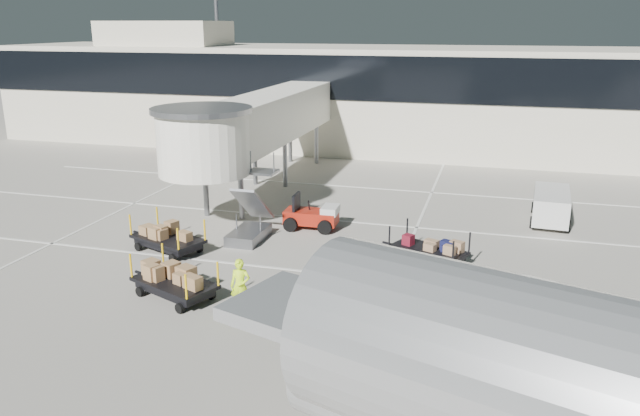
% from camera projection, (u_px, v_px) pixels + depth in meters
% --- Properties ---
extents(ground, '(140.00, 140.00, 0.00)m').
position_uv_depth(ground, '(234.00, 284.00, 24.47)').
color(ground, '#AEAA9C').
rests_on(ground, ground).
extents(lane_markings, '(40.00, 30.00, 0.02)m').
position_uv_depth(lane_markings, '(292.00, 215.00, 33.24)').
color(lane_markings, silver).
rests_on(lane_markings, ground).
extents(terminal, '(64.00, 12.11, 15.20)m').
position_uv_depth(terminal, '(374.00, 96.00, 50.99)').
color(terminal, beige).
rests_on(terminal, ground).
extents(jet_bridge, '(5.70, 20.40, 6.03)m').
position_uv_depth(jet_bridge, '(253.00, 124.00, 35.59)').
color(jet_bridge, white).
rests_on(jet_bridge, ground).
extents(baggage_tug, '(2.69, 1.75, 1.74)m').
position_uv_depth(baggage_tug, '(313.00, 216.00, 30.90)').
color(baggage_tug, maroon).
rests_on(baggage_tug, ground).
extents(suitcase_cart, '(3.90, 2.72, 1.53)m').
position_uv_depth(suitcase_cart, '(428.00, 251.00, 26.44)').
color(suitcase_cart, black).
rests_on(suitcase_cart, ground).
extents(box_cart_near, '(4.06, 2.77, 1.58)m').
position_uv_depth(box_cart_near, '(172.00, 281.00, 23.14)').
color(box_cart_near, black).
rests_on(box_cart_near, ground).
extents(box_cart_far, '(4.16, 2.77, 1.62)m').
position_uv_depth(box_cart_far, '(168.00, 239.00, 27.68)').
color(box_cart_far, black).
rests_on(box_cart_far, ground).
extents(ground_worker, '(0.78, 0.59, 1.96)m').
position_uv_depth(ground_worker, '(240.00, 286.00, 21.89)').
color(ground_worker, '#CDFF1A').
rests_on(ground_worker, ground).
extents(minivan, '(2.09, 4.32, 1.60)m').
position_uv_depth(minivan, '(551.00, 203.00, 31.97)').
color(minivan, silver).
rests_on(minivan, ground).
extents(belt_loader, '(4.53, 1.92, 2.16)m').
position_uv_depth(belt_loader, '(192.00, 143.00, 48.86)').
color(belt_loader, maroon).
rests_on(belt_loader, ground).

